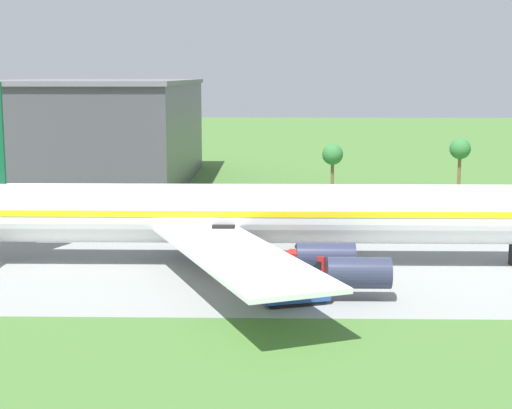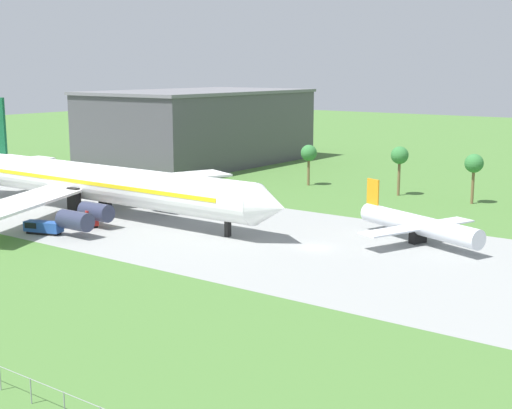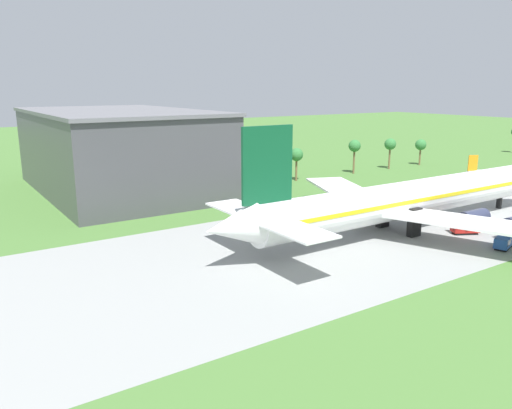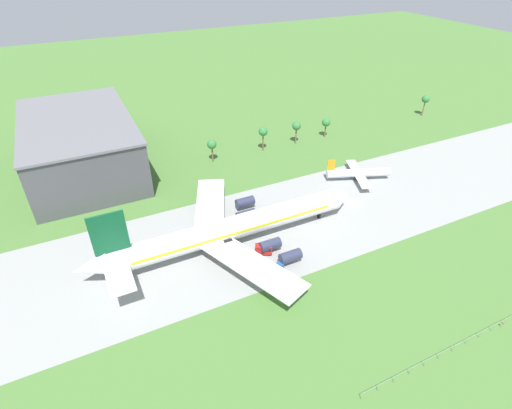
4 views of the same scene
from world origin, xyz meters
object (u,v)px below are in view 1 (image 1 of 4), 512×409
object	(u,v)px
baggage_tug	(308,267)
catering_van	(293,293)
jet_airliner	(244,214)
terminal_building	(94,132)

from	to	relation	value
baggage_tug	catering_van	world-z (taller)	baggage_tug
baggage_tug	catering_van	size ratio (longest dim) A/B	0.77
jet_airliner	baggage_tug	bearing A→B (deg)	-48.60
catering_van	jet_airliner	bearing A→B (deg)	107.69
jet_airliner	baggage_tug	distance (m)	11.05
baggage_tug	terminal_building	world-z (taller)	terminal_building
baggage_tug	jet_airliner	bearing A→B (deg)	131.40
catering_van	terminal_building	world-z (taller)	terminal_building
jet_airliner	catering_van	size ratio (longest dim) A/B	12.50
baggage_tug	terminal_building	bearing A→B (deg)	117.83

